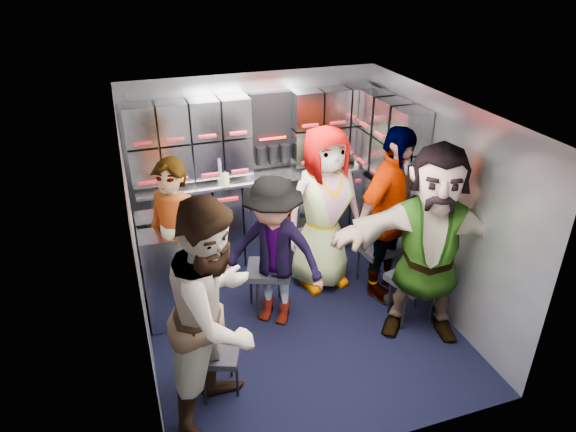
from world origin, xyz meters
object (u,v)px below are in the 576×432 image
object	(u,v)px
jump_seat_center	(316,238)
attendant_arc_a	(217,314)
jump_seat_mid_left	(269,272)
attendant_arc_e	(430,245)
attendant_arc_b	(274,253)
jump_seat_near_left	(216,355)
attendant_standing	(176,245)
attendant_arc_d	(390,216)
jump_seat_mid_right	(378,249)
attendant_arc_c	(324,209)
jump_seat_near_right	(413,281)

from	to	relation	value
jump_seat_center	attendant_arc_a	world-z (taller)	attendant_arc_a
jump_seat_mid_left	attendant_arc_e	bearing A→B (deg)	-31.32
attendant_arc_b	jump_seat_near_left	bearing A→B (deg)	-96.91
attendant_standing	attendant_arc_d	xyz separation A→B (m)	(2.06, -0.26, 0.08)
attendant_arc_b	attendant_arc_d	size ratio (longest dim) A/B	0.83
attendant_arc_b	attendant_arc_e	size ratio (longest dim) A/B	0.81
jump_seat_mid_right	attendant_standing	distance (m)	2.10
attendant_arc_a	attendant_arc_d	size ratio (longest dim) A/B	1.01
jump_seat_mid_right	attendant_arc_d	size ratio (longest dim) A/B	0.26
jump_seat_mid_right	attendant_arc_e	size ratio (longest dim) A/B	0.26
attendant_arc_e	jump_seat_mid_left	bearing A→B (deg)	175.04
jump_seat_center	attendant_arc_a	xyz separation A→B (m)	(-1.39, -1.55, 0.48)
attendant_arc_e	attendant_arc_b	bearing A→B (deg)	-178.62
attendant_arc_c	jump_seat_mid_left	bearing A→B (deg)	-164.16
attendant_standing	attendant_arc_d	world-z (taller)	attendant_arc_d
jump_seat_near_left	jump_seat_mid_right	world-z (taller)	jump_seat_mid_right
jump_seat_near_right	attendant_arc_b	distance (m)	1.37
jump_seat_near_left	jump_seat_mid_left	distance (m)	1.16
jump_seat_mid_left	attendant_arc_b	bearing A→B (deg)	-90.00
jump_seat_center	attendant_arc_c	distance (m)	0.47
jump_seat_center	attendant_arc_b	bearing A→B (deg)	-137.05
attendant_arc_e	jump_seat_near_right	bearing A→B (deg)	116.36
attendant_standing	jump_seat_mid_left	bearing A→B (deg)	36.04
jump_seat_mid_left	jump_seat_near_right	bearing A→B (deg)	-24.98
jump_seat_mid_left	jump_seat_mid_right	size ratio (longest dim) A/B	1.08
attendant_standing	attendant_arc_d	bearing A→B (deg)	37.73
jump_seat_center	jump_seat_mid_right	bearing A→B (deg)	-36.68
jump_seat_mid_right	attendant_arc_c	bearing A→B (deg)	157.64
attendant_standing	attendant_arc_b	size ratio (longest dim) A/B	1.10
jump_seat_near_right	attendant_arc_b	world-z (taller)	attendant_arc_b
attendant_arc_a	attendant_arc_b	xyz separation A→B (m)	(0.71, 0.92, -0.17)
attendant_arc_b	attendant_arc_c	xyz separation A→B (m)	(0.68, 0.45, 0.12)
jump_seat_center	attendant_arc_e	xyz separation A→B (m)	(0.58, -1.22, 0.49)
attendant_standing	attendant_arc_b	bearing A→B (deg)	24.56
attendant_arc_b	attendant_arc_a	bearing A→B (deg)	-90.72
jump_seat_mid_right	attendant_arc_e	world-z (taller)	attendant_arc_e
jump_seat_near_left	attendant_arc_d	xyz separation A→B (m)	(1.93, 0.79, 0.54)
jump_seat_near_right	attendant_arc_b	size ratio (longest dim) A/B	0.33
attendant_standing	jump_seat_center	bearing A→B (deg)	56.91
attendant_arc_e	attendant_arc_d	bearing A→B (deg)	120.19
attendant_standing	attendant_arc_c	world-z (taller)	attendant_arc_c
attendant_arc_a	attendant_standing	bearing A→B (deg)	44.18
jump_seat_near_left	attendant_arc_e	size ratio (longest dim) A/B	0.24
jump_seat_mid_left	jump_seat_near_right	distance (m)	1.39
attendant_arc_d	attendant_standing	bearing A→B (deg)	146.14
attendant_standing	attendant_arc_c	distance (m)	1.52
attendant_arc_b	attendant_standing	bearing A→B (deg)	-163.43
jump_seat_center	attendant_arc_a	distance (m)	2.13
attendant_standing	attendant_arc_b	xyz separation A→B (m)	(0.84, -0.31, -0.07)
jump_seat_center	jump_seat_near_left	bearing A→B (deg)	-135.39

